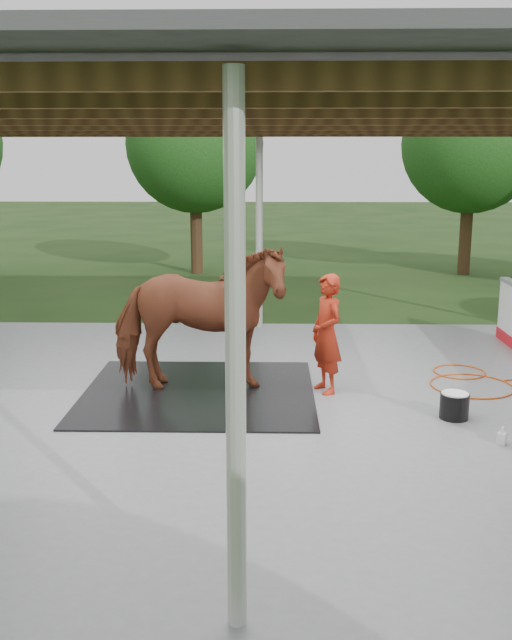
{
  "coord_description": "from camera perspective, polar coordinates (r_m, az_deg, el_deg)",
  "views": [
    {
      "loc": [
        0.23,
        -9.27,
        3.33
      ],
      "look_at": [
        0.03,
        0.45,
        1.15
      ],
      "focal_mm": 40.0,
      "sensor_mm": 36.0,
      "label": 1
    }
  ],
  "objects": [
    {
      "name": "hose_coil",
      "position": [
        11.3,
        16.68,
        -4.71
      ],
      "size": [
        2.58,
        1.73,
        0.02
      ],
      "color": "#AF410C",
      "rests_on": "concrete_slab"
    },
    {
      "name": "tree_belt",
      "position": [
        10.18,
        1.65,
        15.23
      ],
      "size": [
        28.0,
        28.0,
        5.8
      ],
      "color": "#382314",
      "rests_on": "ground"
    },
    {
      "name": "ground",
      "position": [
        9.85,
        -0.21,
        -7.1
      ],
      "size": [
        100.0,
        100.0,
        0.0
      ],
      "primitive_type": "plane",
      "color": "#1E3814"
    },
    {
      "name": "pavilion_structure",
      "position": [
        9.29,
        -0.24,
        16.58
      ],
      "size": [
        12.6,
        10.6,
        4.05
      ],
      "color": "beige",
      "rests_on": "ground"
    },
    {
      "name": "horse",
      "position": [
        10.07,
        -4.7,
        0.09
      ],
      "size": [
        2.59,
        1.29,
        2.14
      ],
      "primitive_type": "imported",
      "rotation": [
        0.0,
        0.0,
        1.52
      ],
      "color": "brown",
      "rests_on": "rubber_mat"
    },
    {
      "name": "wash_bucket",
      "position": [
        9.65,
        15.59,
        -6.59
      ],
      "size": [
        0.37,
        0.37,
        0.35
      ],
      "color": "black",
      "rests_on": "concrete_slab"
    },
    {
      "name": "concrete_slab",
      "position": [
        9.84,
        -0.21,
        -6.97
      ],
      "size": [
        12.0,
        10.0,
        0.05
      ],
      "primitive_type": "cube",
      "color": "slate",
      "rests_on": "ground"
    },
    {
      "name": "soap_bottle_b",
      "position": [
        8.98,
        19.09,
        -8.74
      ],
      "size": [
        0.14,
        0.14,
        0.22
      ],
      "primitive_type": "imported",
      "rotation": [
        0.0,
        0.0,
        -0.58
      ],
      "color": "#338CD8",
      "rests_on": "concrete_slab"
    },
    {
      "name": "rubber_mat",
      "position": [
        10.36,
        -4.59,
        -5.77
      ],
      "size": [
        3.3,
        3.09,
        0.02
      ],
      "primitive_type": "cube",
      "color": "black",
      "rests_on": "concrete_slab"
    },
    {
      "name": "handler",
      "position": [
        10.22,
        5.68,
        -1.1
      ],
      "size": [
        0.63,
        0.74,
        1.72
      ],
      "primitive_type": "imported",
      "rotation": [
        0.0,
        0.0,
        -1.15
      ],
      "color": "#A92512",
      "rests_on": "concrete_slab"
    },
    {
      "name": "soap_bottle_a",
      "position": [
        9.57,
        15.95,
        -6.84
      ],
      "size": [
        0.18,
        0.18,
        0.33
      ],
      "primitive_type": "imported",
      "rotation": [
        0.0,
        0.0,
        0.55
      ],
      "color": "silver",
      "rests_on": "concrete_slab"
    }
  ]
}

